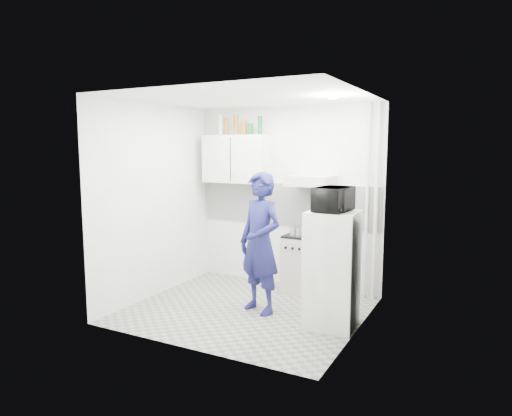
% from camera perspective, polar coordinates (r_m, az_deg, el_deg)
% --- Properties ---
extents(floor, '(2.80, 2.80, 0.00)m').
position_cam_1_polar(floor, '(5.85, -1.21, -12.59)').
color(floor, gray).
rests_on(floor, ground).
extents(ceiling, '(2.80, 2.80, 0.00)m').
position_cam_1_polar(ceiling, '(5.52, -1.28, 13.64)').
color(ceiling, white).
rests_on(ceiling, wall_back).
extents(wall_back, '(2.80, 0.00, 2.80)m').
position_cam_1_polar(wall_back, '(6.65, 3.95, 1.36)').
color(wall_back, white).
rests_on(wall_back, floor).
extents(wall_left, '(0.00, 2.60, 2.60)m').
position_cam_1_polar(wall_left, '(6.33, -12.43, 0.89)').
color(wall_left, white).
rests_on(wall_left, floor).
extents(wall_right, '(0.00, 2.60, 2.60)m').
position_cam_1_polar(wall_right, '(5.02, 12.90, -0.81)').
color(wall_right, white).
rests_on(wall_right, floor).
extents(person, '(0.73, 0.60, 1.73)m').
position_cam_1_polar(person, '(5.57, 0.53, -4.38)').
color(person, '#181A4E').
rests_on(person, floor).
extents(stove, '(0.49, 0.49, 0.79)m').
position_cam_1_polar(stove, '(6.46, 5.85, -7.04)').
color(stove, beige).
rests_on(stove, floor).
extents(fridge, '(0.58, 0.58, 1.32)m').
position_cam_1_polar(fridge, '(5.23, 9.48, -7.58)').
color(fridge, white).
rests_on(fridge, floor).
extents(stove_top, '(0.47, 0.47, 0.03)m').
position_cam_1_polar(stove_top, '(6.37, 5.90, -3.48)').
color(stove_top, black).
rests_on(stove_top, stove).
extents(saucepan, '(0.21, 0.21, 0.11)m').
position_cam_1_polar(saucepan, '(6.30, 5.19, -2.92)').
color(saucepan, silver).
rests_on(saucepan, stove_top).
extents(microwave, '(0.51, 0.37, 0.27)m').
position_cam_1_polar(microwave, '(5.08, 9.67, 1.09)').
color(microwave, black).
rests_on(microwave, fridge).
extents(bottle_b, '(0.08, 0.08, 0.30)m').
position_cam_1_polar(bottle_b, '(6.95, -4.48, 10.27)').
color(bottle_b, '#B2B7BC').
rests_on(bottle_b, upper_cabinet).
extents(bottle_c, '(0.06, 0.06, 0.25)m').
position_cam_1_polar(bottle_c, '(6.89, -3.75, 10.12)').
color(bottle_c, brown).
rests_on(bottle_c, upper_cabinet).
extents(bottle_d, '(0.07, 0.07, 0.30)m').
position_cam_1_polar(bottle_d, '(6.81, -2.50, 10.34)').
color(bottle_d, brown).
rests_on(bottle_d, upper_cabinet).
extents(canister_a, '(0.08, 0.08, 0.20)m').
position_cam_1_polar(canister_a, '(6.74, -1.51, 9.98)').
color(canister_a, brown).
rests_on(canister_a, upper_cabinet).
extents(canister_b, '(0.08, 0.08, 0.16)m').
position_cam_1_polar(canister_b, '(6.69, -0.71, 9.82)').
color(canister_b, '#144C1E').
rests_on(canister_b, upper_cabinet).
extents(bottle_e, '(0.07, 0.07, 0.27)m').
position_cam_1_polar(bottle_e, '(6.62, 0.52, 10.31)').
color(bottle_e, '#144C1E').
rests_on(bottle_e, upper_cabinet).
extents(upper_cabinet, '(1.00, 0.35, 0.70)m').
position_cam_1_polar(upper_cabinet, '(6.80, -2.44, 6.15)').
color(upper_cabinet, white).
rests_on(upper_cabinet, wall_back).
extents(range_hood, '(0.60, 0.50, 0.14)m').
position_cam_1_polar(range_hood, '(6.23, 6.84, 3.40)').
color(range_hood, beige).
rests_on(range_hood, wall_back).
extents(backsplash, '(2.74, 0.03, 0.60)m').
position_cam_1_polar(backsplash, '(6.65, 3.89, 0.49)').
color(backsplash, white).
rests_on(backsplash, wall_back).
extents(pipe_a, '(0.05, 0.05, 2.60)m').
position_cam_1_polar(pipe_a, '(6.17, 14.76, 0.65)').
color(pipe_a, beige).
rests_on(pipe_a, floor).
extents(pipe_b, '(0.04, 0.04, 2.60)m').
position_cam_1_polar(pipe_b, '(6.20, 13.68, 0.72)').
color(pipe_b, beige).
rests_on(pipe_b, floor).
extents(ceiling_spot_fixture, '(0.10, 0.10, 0.02)m').
position_cam_1_polar(ceiling_spot_fixture, '(5.31, 9.58, 13.47)').
color(ceiling_spot_fixture, white).
rests_on(ceiling_spot_fixture, ceiling).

